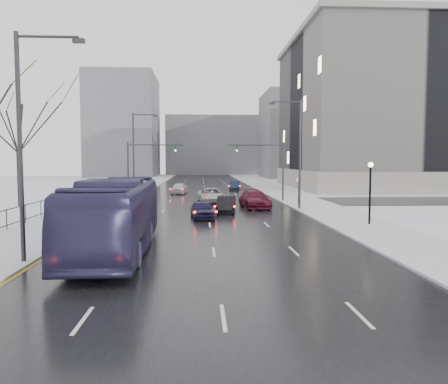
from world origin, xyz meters
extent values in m
cube|color=black|center=(0.00, 60.00, 0.02)|extent=(16.00, 150.00, 0.04)
cube|color=black|center=(0.00, 48.00, 0.02)|extent=(130.00, 10.00, 0.04)
cube|color=silver|center=(-10.50, 60.00, 0.08)|extent=(5.00, 150.00, 0.16)
cube|color=silver|center=(10.50, 60.00, 0.08)|extent=(5.00, 150.00, 0.16)
cube|color=white|center=(-20.00, 60.00, 0.06)|extent=(14.00, 150.00, 0.12)
cube|color=black|center=(-13.00, 30.00, 1.41)|extent=(0.04, 70.00, 0.05)
cube|color=black|center=(-13.00, 30.00, 0.41)|extent=(0.04, 70.00, 0.05)
cylinder|color=black|center=(-13.00, 30.00, 0.81)|extent=(0.06, 0.06, 1.30)
cylinder|color=#2D2D33|center=(8.40, 40.00, 5.00)|extent=(0.20, 0.20, 10.00)
cylinder|color=#2D2D33|center=(7.10, 40.00, 9.80)|extent=(2.60, 0.12, 0.12)
cube|color=#2D2D33|center=(5.80, 40.00, 9.65)|extent=(0.50, 0.25, 0.18)
cylinder|color=#2D2D33|center=(-8.40, 20.00, 5.00)|extent=(0.20, 0.20, 10.00)
cylinder|color=#2D2D33|center=(-7.10, 20.00, 9.80)|extent=(2.60, 0.12, 0.12)
cube|color=#2D2D33|center=(-5.80, 20.00, 9.65)|extent=(0.50, 0.25, 0.18)
cylinder|color=#2D2D33|center=(-8.40, 52.00, 5.00)|extent=(0.20, 0.20, 10.00)
cylinder|color=#2D2D33|center=(-7.10, 52.00, 9.80)|extent=(2.60, 0.12, 0.12)
cube|color=#2D2D33|center=(-5.80, 52.00, 9.65)|extent=(0.50, 0.25, 0.18)
cylinder|color=black|center=(11.00, 30.00, 2.16)|extent=(0.14, 0.14, 4.00)
sphere|color=#FFE5B2|center=(11.00, 30.00, 4.26)|extent=(0.36, 0.36, 0.36)
cylinder|color=#2D2D33|center=(8.40, 48.00, 3.25)|extent=(0.20, 0.20, 6.50)
cylinder|color=#2D2D33|center=(5.40, 48.00, 6.20)|extent=(6.00, 0.12, 0.12)
imported|color=#2D2D33|center=(3.30, 48.00, 5.60)|extent=(0.15, 0.18, 0.90)
sphere|color=#19FF33|center=(3.30, 47.85, 5.60)|extent=(0.16, 0.16, 0.16)
cylinder|color=#2D2D33|center=(-8.40, 48.00, 3.25)|extent=(0.20, 0.20, 6.50)
cylinder|color=#2D2D33|center=(-5.40, 48.00, 6.20)|extent=(6.00, 0.12, 0.12)
imported|color=#2D2D33|center=(-3.30, 48.00, 5.60)|extent=(0.15, 0.18, 0.90)
sphere|color=#19FF33|center=(-3.30, 47.85, 5.60)|extent=(0.16, 0.16, 0.16)
cylinder|color=#2D2D33|center=(9.20, 44.00, 1.41)|extent=(0.06, 0.06, 2.50)
cylinder|color=white|center=(9.20, 44.00, 2.56)|extent=(0.60, 0.03, 0.60)
torus|color=#B20C0C|center=(9.20, 44.00, 2.56)|extent=(0.58, 0.06, 0.58)
cube|color=gray|center=(35.00, 72.00, 12.00)|extent=(40.00, 30.00, 24.00)
cube|color=gray|center=(35.00, 72.00, 24.40)|extent=(41.00, 31.00, 0.80)
cube|color=gray|center=(35.00, 72.00, 1.50)|extent=(40.60, 30.60, 3.00)
cube|color=slate|center=(28.00, 115.00, 11.00)|extent=(24.00, 20.00, 22.00)
cube|color=slate|center=(-22.00, 125.00, 14.00)|extent=(18.00, 22.00, 28.00)
cube|color=slate|center=(4.00, 140.00, 9.00)|extent=(30.00, 18.00, 18.00)
imported|color=#332D59|center=(-4.80, 22.41, 1.86)|extent=(3.42, 13.13, 3.63)
imported|color=#181237|center=(-0.50, 34.40, 0.73)|extent=(2.08, 4.23, 1.39)
imported|color=black|center=(1.56, 38.10, 0.75)|extent=(1.96, 4.43, 1.41)
imported|color=#B2B3B6|center=(0.50, 47.36, 0.81)|extent=(3.13, 5.76, 1.53)
imported|color=#4E0D20|center=(4.50, 41.73, 0.86)|extent=(2.87, 5.88, 1.65)
imported|color=#BCBBBF|center=(-3.50, 59.61, 0.79)|extent=(2.36, 4.61, 1.50)
imported|color=#14243C|center=(4.50, 66.30, 0.74)|extent=(1.83, 4.37, 1.40)
camera|label=1|loc=(-0.65, 0.71, 4.59)|focal=35.00mm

